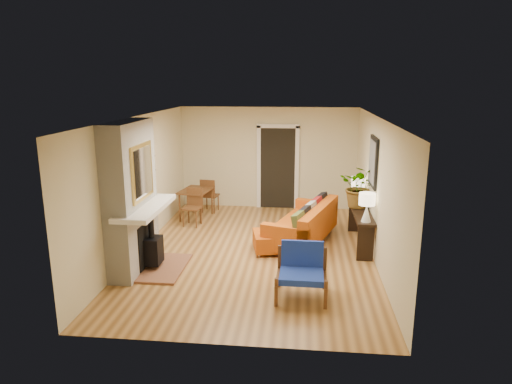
# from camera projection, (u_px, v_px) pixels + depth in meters

# --- Properties ---
(room_shell) EXTENTS (6.50, 6.50, 6.50)m
(room_shell) POSITION_uv_depth(u_px,v_px,m) (291.00, 165.00, 11.09)
(room_shell) COLOR #B98647
(room_shell) RESTS_ON ground
(fireplace) EXTENTS (1.09, 1.68, 2.60)m
(fireplace) POSITION_uv_depth(u_px,v_px,m) (133.00, 201.00, 7.84)
(fireplace) COLOR white
(fireplace) RESTS_ON ground
(sofa) EXTENTS (1.57, 2.37, 0.86)m
(sofa) POSITION_uv_depth(u_px,v_px,m) (306.00, 224.00, 9.36)
(sofa) COLOR silver
(sofa) RESTS_ON ground
(ottoman) EXTENTS (0.86, 0.86, 0.37)m
(ottoman) POSITION_uv_depth(u_px,v_px,m) (273.00, 240.00, 8.89)
(ottoman) COLOR silver
(ottoman) RESTS_ON ground
(blue_chair) EXTENTS (0.78, 0.77, 0.81)m
(blue_chair) POSITION_uv_depth(u_px,v_px,m) (302.00, 268.00, 7.04)
(blue_chair) COLOR brown
(blue_chair) RESTS_ON ground
(dining_table) EXTENTS (0.84, 1.63, 0.86)m
(dining_table) POSITION_uv_depth(u_px,v_px,m) (199.00, 195.00, 10.95)
(dining_table) COLOR brown
(dining_table) RESTS_ON ground
(console_table) EXTENTS (0.34, 1.85, 0.72)m
(console_table) POSITION_uv_depth(u_px,v_px,m) (361.00, 218.00, 9.13)
(console_table) COLOR black
(console_table) RESTS_ON ground
(lamp_near) EXTENTS (0.30, 0.30, 0.54)m
(lamp_near) POSITION_uv_depth(u_px,v_px,m) (367.00, 204.00, 8.31)
(lamp_near) COLOR white
(lamp_near) RESTS_ON console_table
(lamp_far) EXTENTS (0.30, 0.30, 0.54)m
(lamp_far) POSITION_uv_depth(u_px,v_px,m) (358.00, 186.00, 9.68)
(lamp_far) COLOR white
(lamp_far) RESTS_ON console_table
(houseplant) EXTENTS (0.92, 0.84, 0.88)m
(houseplant) POSITION_uv_depth(u_px,v_px,m) (360.00, 186.00, 9.22)
(houseplant) COLOR #1E5919
(houseplant) RESTS_ON console_table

